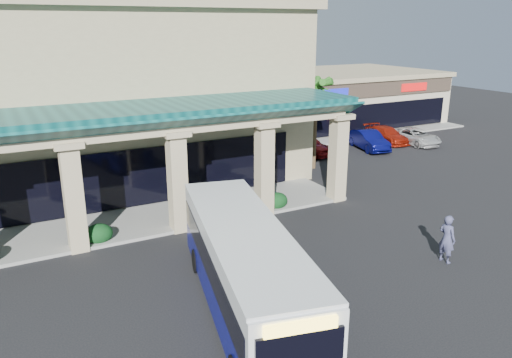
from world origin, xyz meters
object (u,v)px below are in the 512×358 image
transit_bus (245,270)px  car_silver (306,145)px  car_gray (415,136)px  car_red (386,135)px  pedestrian (447,239)px  car_white (368,140)px

transit_bus → car_silver: (13.55, 16.64, -0.76)m
car_silver → car_gray: car_silver is taller
car_red → car_gray: (1.60, -1.50, 0.00)m
car_gray → car_red: bearing=138.0°
transit_bus → car_gray: (23.07, 15.35, -0.87)m
car_silver → car_red: bearing=-13.4°
transit_bus → pedestrian: 8.80m
car_silver → car_red: 7.92m
transit_bus → car_red: bearing=50.9°
car_white → car_red: size_ratio=1.02×
car_red → pedestrian: bearing=-122.5°
car_silver → car_red: (7.92, 0.21, -0.11)m
transit_bus → car_gray: bearing=46.4°
car_silver → car_red: car_silver is taller
pedestrian → car_silver: pedestrian is taller
car_silver → car_gray: bearing=-22.6°
car_silver → car_white: size_ratio=0.98×
car_white → car_silver: bearing=-178.0°
car_silver → car_gray: 9.61m
car_silver → pedestrian: bearing=-120.4°
car_red → car_gray: size_ratio=0.96×
transit_bus → pedestrian: bearing=9.0°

